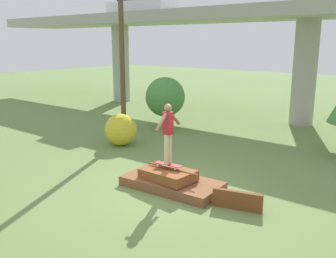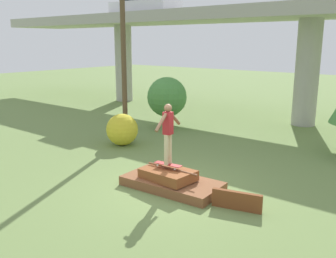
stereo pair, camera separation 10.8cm
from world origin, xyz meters
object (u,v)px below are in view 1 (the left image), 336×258
skater (168,130)px  tree_behind_left (165,97)px  utility_pole (121,30)px  skateboard (168,164)px  car_on_overpass_left (141,4)px  bush_yellow_flowering (121,130)px

skater → tree_behind_left: 7.24m
utility_pole → tree_behind_left: 3.92m
skateboard → tree_behind_left: (-4.56, 5.63, 0.79)m
skater → utility_pole: (-4.63, 3.01, 2.73)m
skateboard → skater: (-0.00, 0.00, 0.97)m
car_on_overpass_left → skater: bearing=-45.3°
skateboard → tree_behind_left: 7.28m
tree_behind_left → bush_yellow_flowering: size_ratio=1.92×
skater → bush_yellow_flowering: skater is taller
skateboard → car_on_overpass_left: car_on_overpass_left is taller
car_on_overpass_left → utility_pole: size_ratio=0.53×
skater → skateboard: bearing=-1.8°
skateboard → skater: skater is taller
skateboard → bush_yellow_flowering: size_ratio=0.67×
car_on_overpass_left → tree_behind_left: size_ratio=1.89×
utility_pole → tree_behind_left: (0.08, 2.62, -2.91)m
skateboard → skater: size_ratio=0.50×
utility_pole → car_on_overpass_left: bearing=127.1°
skateboard → skater: 0.97m
skater → tree_behind_left: bearing=129.0°
skateboard → bush_yellow_flowering: (-4.07, 2.26, -0.04)m
car_on_overpass_left → utility_pole: (5.39, -7.14, -1.79)m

